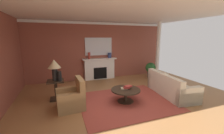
# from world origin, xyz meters

# --- Properties ---
(ground_plane) EXTENTS (9.05, 9.05, 0.00)m
(ground_plane) POSITION_xyz_m (0.00, 0.00, 0.00)
(ground_plane) COLOR olive
(wall_fireplace) EXTENTS (7.56, 0.12, 2.98)m
(wall_fireplace) POSITION_xyz_m (0.00, 3.12, 1.49)
(wall_fireplace) COLOR brown
(wall_fireplace) RESTS_ON ground_plane
(ceiling_panel) EXTENTS (7.56, 6.71, 0.06)m
(ceiling_panel) POSITION_xyz_m (0.00, 0.30, 3.01)
(ceiling_panel) COLOR white
(crown_moulding) EXTENTS (7.56, 0.08, 0.12)m
(crown_moulding) POSITION_xyz_m (0.00, 3.04, 2.90)
(crown_moulding) COLOR white
(area_rug) EXTENTS (3.12, 2.62, 0.01)m
(area_rug) POSITION_xyz_m (0.19, -0.15, 0.01)
(area_rug) COLOR #993D33
(area_rug) RESTS_ON ground_plane
(fireplace) EXTENTS (1.80, 0.35, 1.12)m
(fireplace) POSITION_xyz_m (0.09, 2.91, 0.53)
(fireplace) COLOR white
(fireplace) RESTS_ON ground_plane
(mantel_mirror) EXTENTS (1.43, 0.04, 0.92)m
(mantel_mirror) POSITION_xyz_m (0.09, 3.03, 1.73)
(mantel_mirror) COLOR silver
(sofa) EXTENTS (1.13, 2.19, 0.85)m
(sofa) POSITION_xyz_m (2.08, -0.16, 0.30)
(sofa) COLOR beige
(sofa) RESTS_ON ground_plane
(armchair_near_window) EXTENTS (0.85, 0.85, 0.95)m
(armchair_near_window) POSITION_xyz_m (-1.60, -0.01, 0.31)
(armchair_near_window) COLOR #9E7A4C
(armchair_near_window) RESTS_ON ground_plane
(coffee_table) EXTENTS (1.00, 1.00, 0.45)m
(coffee_table) POSITION_xyz_m (0.19, -0.15, 0.34)
(coffee_table) COLOR #2D2319
(coffee_table) RESTS_ON ground_plane
(side_table) EXTENTS (0.56, 0.56, 0.70)m
(side_table) POSITION_xyz_m (-2.07, 0.88, 0.40)
(side_table) COLOR #2D2319
(side_table) RESTS_ON ground_plane
(table_lamp) EXTENTS (0.44, 0.44, 0.75)m
(table_lamp) POSITION_xyz_m (-2.07, 0.88, 1.22)
(table_lamp) COLOR black
(table_lamp) RESTS_ON side_table
(vase_on_side_table) EXTENTS (0.14, 0.14, 0.35)m
(vase_on_side_table) POSITION_xyz_m (-1.92, 0.76, 0.88)
(vase_on_side_table) COLOR black
(vase_on_side_table) RESTS_ON side_table
(vase_mantel_left) EXTENTS (0.13, 0.13, 0.33)m
(vase_mantel_left) POSITION_xyz_m (-0.46, 2.86, 1.29)
(vase_mantel_left) COLOR #9E3328
(vase_mantel_left) RESTS_ON fireplace
(vase_mantel_right) EXTENTS (0.19, 0.19, 0.27)m
(vase_mantel_right) POSITION_xyz_m (0.64, 2.86, 1.26)
(vase_mantel_right) COLOR navy
(vase_mantel_right) RESTS_ON fireplace
(book_red_cover) EXTENTS (0.28, 0.25, 0.03)m
(book_red_cover) POSITION_xyz_m (0.15, -0.09, 0.47)
(book_red_cover) COLOR tan
(book_red_cover) RESTS_ON coffee_table
(book_art_folio) EXTENTS (0.20, 0.15, 0.04)m
(book_art_folio) POSITION_xyz_m (0.21, -0.15, 0.50)
(book_art_folio) COLOR maroon
(book_art_folio) RESTS_ON coffee_table
(book_small_novel) EXTENTS (0.28, 0.22, 0.04)m
(book_small_novel) POSITION_xyz_m (0.29, -0.14, 0.54)
(book_small_novel) COLOR maroon
(book_small_novel) RESTS_ON coffee_table
(potted_plant) EXTENTS (0.56, 0.56, 0.83)m
(potted_plant) POSITION_xyz_m (2.84, 2.25, 0.49)
(potted_plant) COLOR #333333
(potted_plant) RESTS_ON ground_plane
(column_white) EXTENTS (0.20, 0.20, 2.98)m
(column_white) POSITION_xyz_m (3.08, 2.04, 1.49)
(column_white) COLOR white
(column_white) RESTS_ON ground_plane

